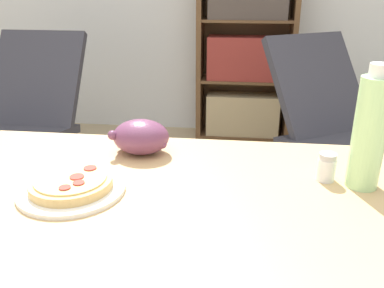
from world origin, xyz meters
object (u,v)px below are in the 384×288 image
Objects in this scene: salt_shaker at (327,167)px; lounge_chair_near at (30,137)px; bookshelf at (245,55)px; pizza_on_plate at (71,186)px; lounge_chair_far at (331,146)px; drink_bottle at (370,132)px; grape_bunch at (141,137)px.

salt_shaker is 2.00m from lounge_chair_near.
lounge_chair_near is 1.63m from bookshelf.
lounge_chair_far reaches higher than pizza_on_plate.
lounge_chair_far is at bearing -60.04° from bookshelf.
salt_shaker is 1.48m from lounge_chair_far.
salt_shaker is at bearing -134.68° from lounge_chair_far.
lounge_chair_near is at bearing 138.50° from salt_shaker.
drink_bottle is 0.30× the size of lounge_chair_far.
pizza_on_plate is at bearing -56.97° from lounge_chair_near.
drink_bottle is 0.12m from salt_shaker.
bookshelf reaches higher than grape_bunch.
pizza_on_plate is 0.27× the size of lounge_chair_near.
lounge_chair_near is at bearing 139.50° from drink_bottle.
lounge_chair_far is at bearing 2.88° from lounge_chair_near.
lounge_chair_far is (0.89, 1.48, -0.47)m from pizza_on_plate.
bookshelf is (0.29, 2.12, -0.14)m from grape_bunch.
bookshelf is at bearing 82.22° from grape_bunch.
lounge_chair_far is 1.07m from bookshelf.
bookshelf is at bearing 96.29° from drink_bottle.
drink_bottle is 4.17× the size of salt_shaker.
grape_bunch is at bearing 166.79° from drink_bottle.
grape_bunch is 2.36× the size of salt_shaker.
bookshelf reaches higher than salt_shaker.
drink_bottle is at bearing 9.32° from pizza_on_plate.
pizza_on_plate is 1.50× the size of grape_bunch.
grape_bunch is at bearing -97.78° from bookshelf.
pizza_on_plate is 2.38m from bookshelf.
grape_bunch is (0.10, 0.23, 0.03)m from pizza_on_plate.
drink_bottle is at bearing -39.79° from lounge_chair_near.
drink_bottle reaches higher than salt_shaker.
lounge_chair_far is at bearing 57.65° from grape_bunch.
lounge_chair_far is at bearing 79.53° from drink_bottle.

